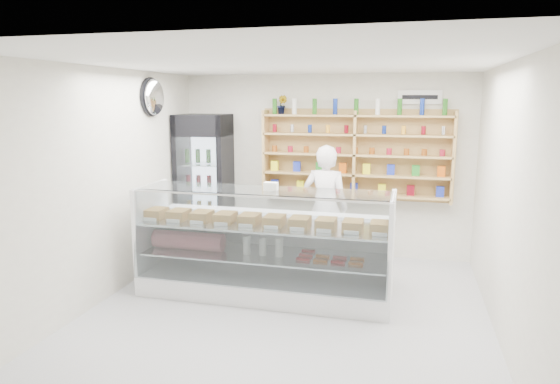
# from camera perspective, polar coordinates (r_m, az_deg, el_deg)

# --- Properties ---
(room) EXTENTS (5.00, 5.00, 5.00)m
(room) POSITION_cam_1_polar(r_m,az_deg,el_deg) (5.42, 0.61, -0.30)
(room) COLOR #B4B5BA
(room) RESTS_ON ground
(display_counter) EXTENTS (3.11, 0.93, 1.35)m
(display_counter) POSITION_cam_1_polar(r_m,az_deg,el_deg) (6.28, -1.77, -8.52)
(display_counter) COLOR white
(display_counter) RESTS_ON floor
(shop_worker) EXTENTS (0.68, 0.48, 1.79)m
(shop_worker) POSITION_cam_1_polar(r_m,az_deg,el_deg) (7.19, 5.20, -1.74)
(shop_worker) COLOR white
(shop_worker) RESTS_ON floor
(drinks_cooler) EXTENTS (0.84, 0.82, 2.19)m
(drinks_cooler) POSITION_cam_1_polar(r_m,az_deg,el_deg) (8.05, -8.57, 1.00)
(drinks_cooler) COLOR black
(drinks_cooler) RESTS_ON floor
(wall_shelving) EXTENTS (2.84, 0.28, 1.33)m
(wall_shelving) POSITION_cam_1_polar(r_m,az_deg,el_deg) (7.59, 8.56, 4.20)
(wall_shelving) COLOR tan
(wall_shelving) RESTS_ON back_wall
(potted_plant) EXTENTS (0.18, 0.16, 0.29)m
(potted_plant) POSITION_cam_1_polar(r_m,az_deg,el_deg) (7.75, 0.24, 9.95)
(potted_plant) COLOR #1E6626
(potted_plant) RESTS_ON wall_shelving
(security_mirror) EXTENTS (0.15, 0.50, 0.50)m
(security_mirror) POSITION_cam_1_polar(r_m,az_deg,el_deg) (7.24, -14.17, 10.48)
(security_mirror) COLOR silver
(security_mirror) RESTS_ON left_wall
(wall_sign) EXTENTS (0.62, 0.03, 0.20)m
(wall_sign) POSITION_cam_1_polar(r_m,az_deg,el_deg) (7.64, 15.69, 10.40)
(wall_sign) COLOR white
(wall_sign) RESTS_ON back_wall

